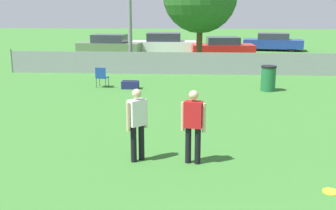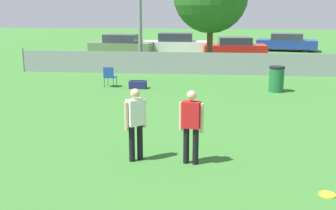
{
  "view_description": "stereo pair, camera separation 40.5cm",
  "coord_description": "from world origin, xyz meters",
  "px_view_note": "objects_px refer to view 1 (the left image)",
  "views": [
    {
      "loc": [
        -1.48,
        -2.82,
        3.36
      ],
      "look_at": [
        -2.11,
        6.89,
        1.05
      ],
      "focal_mm": 45.0,
      "sensor_mm": 36.0,
      "label": 1
    },
    {
      "loc": [
        -1.08,
        -2.79,
        3.36
      ],
      "look_at": [
        -2.11,
        6.89,
        1.05
      ],
      "focal_mm": 45.0,
      "sensor_mm": 36.0,
      "label": 2
    }
  ],
  "objects_px": {
    "parked_car_red": "(223,47)",
    "parked_car_blue": "(273,42)",
    "parked_car_olive": "(110,46)",
    "player_defender_red": "(193,122)",
    "gear_bag_sideline": "(130,85)",
    "folding_chair_sideline": "(102,76)",
    "parked_car_white": "(164,44)",
    "player_receiver_white": "(137,120)",
    "trash_bin": "(268,78)",
    "frisbee_disc": "(331,192)"
  },
  "relations": [
    {
      "from": "parked_car_white",
      "to": "parked_car_red",
      "type": "xyz_separation_m",
      "value": [
        4.0,
        -1.34,
        -0.05
      ]
    },
    {
      "from": "player_receiver_white",
      "to": "folding_chair_sideline",
      "type": "relative_size",
      "value": 1.9
    },
    {
      "from": "gear_bag_sideline",
      "to": "parked_car_white",
      "type": "bearing_deg",
      "value": 87.83
    },
    {
      "from": "folding_chair_sideline",
      "to": "parked_car_olive",
      "type": "height_order",
      "value": "parked_car_olive"
    },
    {
      "from": "frisbee_disc",
      "to": "parked_car_red",
      "type": "relative_size",
      "value": 0.07
    },
    {
      "from": "player_receiver_white",
      "to": "player_defender_red",
      "type": "relative_size",
      "value": 1.0
    },
    {
      "from": "trash_bin",
      "to": "parked_car_blue",
      "type": "relative_size",
      "value": 0.22
    },
    {
      "from": "frisbee_disc",
      "to": "parked_car_red",
      "type": "xyz_separation_m",
      "value": [
        -0.74,
        20.68,
        0.64
      ]
    },
    {
      "from": "frisbee_disc",
      "to": "parked_car_white",
      "type": "xyz_separation_m",
      "value": [
        -4.73,
        22.02,
        0.69
      ]
    },
    {
      "from": "player_receiver_white",
      "to": "parked_car_olive",
      "type": "height_order",
      "value": "player_receiver_white"
    },
    {
      "from": "folding_chair_sideline",
      "to": "parked_car_olive",
      "type": "bearing_deg",
      "value": -73.44
    },
    {
      "from": "trash_bin",
      "to": "parked_car_red",
      "type": "relative_size",
      "value": 0.25
    },
    {
      "from": "folding_chair_sideline",
      "to": "parked_car_blue",
      "type": "bearing_deg",
      "value": -115.36
    },
    {
      "from": "parked_car_red",
      "to": "parked_car_blue",
      "type": "xyz_separation_m",
      "value": [
        4.08,
        4.63,
        -0.01
      ]
    },
    {
      "from": "frisbee_disc",
      "to": "player_receiver_white",
      "type": "bearing_deg",
      "value": 159.78
    },
    {
      "from": "parked_car_olive",
      "to": "player_defender_red",
      "type": "bearing_deg",
      "value": -67.77
    },
    {
      "from": "trash_bin",
      "to": "gear_bag_sideline",
      "type": "xyz_separation_m",
      "value": [
        -5.6,
        0.1,
        -0.35
      ]
    },
    {
      "from": "player_receiver_white",
      "to": "parked_car_blue",
      "type": "xyz_separation_m",
      "value": [
        7.12,
        23.91,
        -0.28
      ]
    },
    {
      "from": "player_receiver_white",
      "to": "parked_car_blue",
      "type": "bearing_deg",
      "value": 31.01
    },
    {
      "from": "parked_car_white",
      "to": "parked_car_red",
      "type": "bearing_deg",
      "value": -19.14
    },
    {
      "from": "player_defender_red",
      "to": "gear_bag_sideline",
      "type": "height_order",
      "value": "player_defender_red"
    },
    {
      "from": "parked_car_white",
      "to": "parked_car_red",
      "type": "distance_m",
      "value": 4.21
    },
    {
      "from": "frisbee_disc",
      "to": "gear_bag_sideline",
      "type": "height_order",
      "value": "gear_bag_sideline"
    },
    {
      "from": "parked_car_olive",
      "to": "parked_car_blue",
      "type": "height_order",
      "value": "parked_car_olive"
    },
    {
      "from": "parked_car_blue",
      "to": "parked_car_olive",
      "type": "bearing_deg",
      "value": -149.18
    },
    {
      "from": "parked_car_blue",
      "to": "folding_chair_sideline",
      "type": "bearing_deg",
      "value": -112.86
    },
    {
      "from": "folding_chair_sideline",
      "to": "parked_car_red",
      "type": "height_order",
      "value": "parked_car_red"
    },
    {
      "from": "parked_car_olive",
      "to": "parked_car_white",
      "type": "height_order",
      "value": "parked_car_white"
    },
    {
      "from": "player_receiver_white",
      "to": "parked_car_blue",
      "type": "height_order",
      "value": "player_receiver_white"
    },
    {
      "from": "player_receiver_white",
      "to": "gear_bag_sideline",
      "type": "xyz_separation_m",
      "value": [
        -1.43,
        8.21,
        -0.77
      ]
    },
    {
      "from": "trash_bin",
      "to": "parked_car_red",
      "type": "xyz_separation_m",
      "value": [
        -1.14,
        11.17,
        0.14
      ]
    },
    {
      "from": "folding_chair_sideline",
      "to": "parked_car_blue",
      "type": "relative_size",
      "value": 0.18
    },
    {
      "from": "gear_bag_sideline",
      "to": "parked_car_white",
      "type": "xyz_separation_m",
      "value": [
        0.47,
        12.41,
        0.55
      ]
    },
    {
      "from": "folding_chair_sideline",
      "to": "gear_bag_sideline",
      "type": "distance_m",
      "value": 1.28
    },
    {
      "from": "trash_bin",
      "to": "parked_car_blue",
      "type": "height_order",
      "value": "parked_car_blue"
    },
    {
      "from": "trash_bin",
      "to": "gear_bag_sideline",
      "type": "distance_m",
      "value": 5.61
    },
    {
      "from": "parked_car_white",
      "to": "parked_car_red",
      "type": "height_order",
      "value": "parked_car_white"
    },
    {
      "from": "parked_car_olive",
      "to": "parked_car_red",
      "type": "height_order",
      "value": "parked_car_olive"
    },
    {
      "from": "player_defender_red",
      "to": "folding_chair_sideline",
      "type": "bearing_deg",
      "value": 126.66
    },
    {
      "from": "player_receiver_white",
      "to": "parked_car_red",
      "type": "height_order",
      "value": "player_receiver_white"
    },
    {
      "from": "gear_bag_sideline",
      "to": "parked_car_olive",
      "type": "height_order",
      "value": "parked_car_olive"
    },
    {
      "from": "player_defender_red",
      "to": "frisbee_disc",
      "type": "relative_size",
      "value": 5.43
    },
    {
      "from": "frisbee_disc",
      "to": "parked_car_blue",
      "type": "xyz_separation_m",
      "value": [
        3.34,
        25.3,
        0.63
      ]
    },
    {
      "from": "player_receiver_white",
      "to": "trash_bin",
      "type": "height_order",
      "value": "player_receiver_white"
    },
    {
      "from": "trash_bin",
      "to": "parked_car_olive",
      "type": "relative_size",
      "value": 0.24
    },
    {
      "from": "gear_bag_sideline",
      "to": "parked_car_blue",
      "type": "bearing_deg",
      "value": 61.44
    },
    {
      "from": "gear_bag_sideline",
      "to": "parked_car_red",
      "type": "xyz_separation_m",
      "value": [
        4.47,
        11.07,
        0.5
      ]
    },
    {
      "from": "gear_bag_sideline",
      "to": "parked_car_red",
      "type": "relative_size",
      "value": 0.17
    },
    {
      "from": "trash_bin",
      "to": "player_defender_red",
      "type": "bearing_deg",
      "value": -109.83
    },
    {
      "from": "player_defender_red",
      "to": "parked_car_olive",
      "type": "distance_m",
      "value": 20.24
    }
  ]
}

